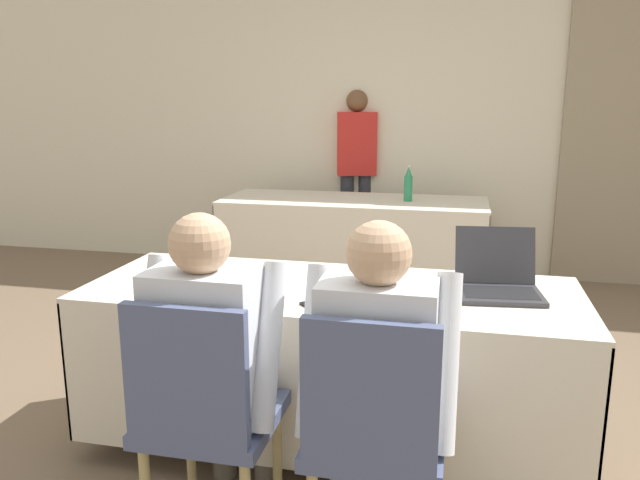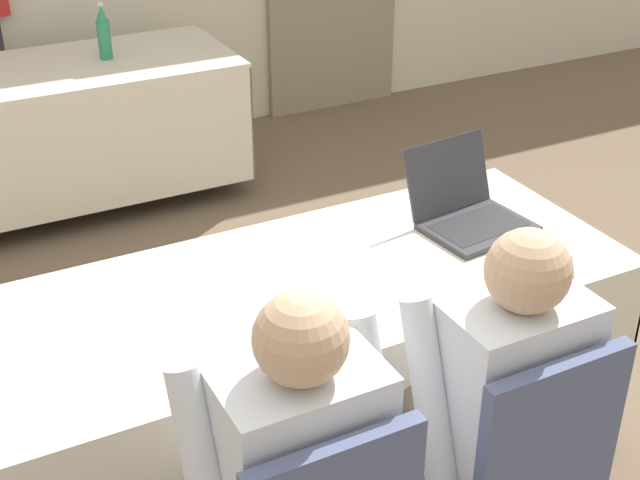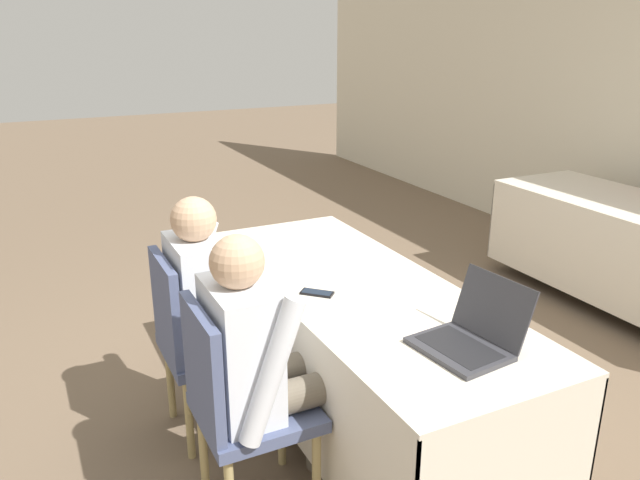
# 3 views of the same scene
# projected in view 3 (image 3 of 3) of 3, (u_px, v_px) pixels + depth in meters

# --- Properties ---
(ground_plane) EXTENTS (24.00, 24.00, 0.00)m
(ground_plane) POSITION_uv_depth(u_px,v_px,m) (356.00, 423.00, 3.08)
(ground_plane) COLOR brown
(conference_table_near) EXTENTS (2.07, 0.78, 0.74)m
(conference_table_near) POSITION_uv_depth(u_px,v_px,m) (359.00, 320.00, 2.89)
(conference_table_near) COLOR beige
(conference_table_near) RESTS_ON ground_plane
(laptop) EXTENTS (0.36, 0.36, 0.25)m
(laptop) POSITION_uv_depth(u_px,v_px,m) (469.00, 336.00, 2.27)
(laptop) COLOR #333338
(laptop) RESTS_ON conference_table_near
(cell_phone) EXTENTS (0.14, 0.15, 0.01)m
(cell_phone) POSITION_uv_depth(u_px,v_px,m) (317.00, 293.00, 2.75)
(cell_phone) COLOR black
(cell_phone) RESTS_ON conference_table_near
(paper_beside_laptop) EXTENTS (0.26, 0.33, 0.00)m
(paper_beside_laptop) POSITION_uv_depth(u_px,v_px,m) (332.00, 251.00, 3.27)
(paper_beside_laptop) COLOR white
(paper_beside_laptop) RESTS_ON conference_table_near
(chair_near_left) EXTENTS (0.44, 0.44, 0.91)m
(chair_near_left) POSITION_uv_depth(u_px,v_px,m) (196.00, 337.00, 2.86)
(chair_near_left) COLOR tan
(chair_near_left) RESTS_ON ground_plane
(chair_near_right) EXTENTS (0.44, 0.44, 0.91)m
(chair_near_right) POSITION_uv_depth(u_px,v_px,m) (237.00, 401.00, 2.38)
(chair_near_right) COLOR tan
(chair_near_right) RESTS_ON ground_plane
(person_checkered_shirt) EXTENTS (0.50, 0.52, 1.17)m
(person_checkered_shirt) POSITION_uv_depth(u_px,v_px,m) (216.00, 302.00, 2.86)
(person_checkered_shirt) COLOR #665B4C
(person_checkered_shirt) RESTS_ON ground_plane
(person_white_shirt) EXTENTS (0.50, 0.52, 1.17)m
(person_white_shirt) POSITION_uv_depth(u_px,v_px,m) (261.00, 358.00, 2.37)
(person_white_shirt) COLOR #665B4C
(person_white_shirt) RESTS_ON ground_plane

